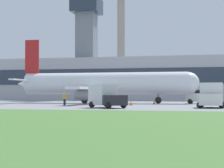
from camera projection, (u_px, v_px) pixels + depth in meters
The scene contains 10 objects.
ground_plane at pixel (105, 104), 52.33m from camera, with size 400.00×400.00×0.00m, color gray.
terminal_building at pixel (134, 77), 82.39m from camera, with size 77.38×10.34×23.02m.
smokestack_left at pixel (121, 44), 108.14m from camera, with size 2.61×2.61×31.43m.
airplane at pixel (102, 84), 57.69m from camera, with size 28.82×23.87×10.14m.
pushback_tug at pixel (200, 97), 55.51m from camera, with size 4.23×2.57×2.03m.
baggage_truck at pixel (106, 97), 40.60m from camera, with size 4.77×4.64×2.52m.
fuel_truck at pixel (211, 96), 41.18m from camera, with size 3.23×5.01×2.74m.
ground_crew_person at pixel (65, 99), 48.51m from camera, with size 0.51×0.51×1.65m.
traffic_cone_near_nose at pixel (154, 102), 52.76m from camera, with size 0.52×0.52×0.67m.
traffic_cone_wingtip at pixel (131, 103), 48.93m from camera, with size 0.53×0.53×0.54m.
Camera 1 is at (12.08, -50.98, 1.68)m, focal length 60.00 mm.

